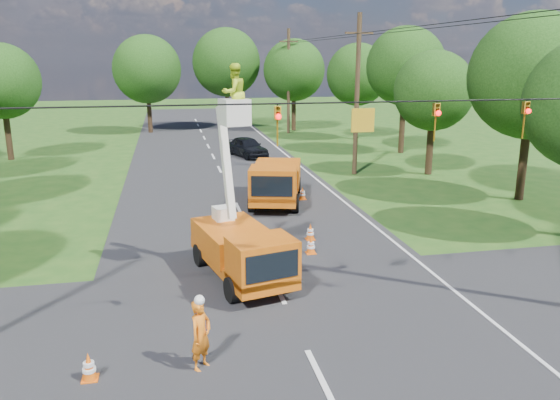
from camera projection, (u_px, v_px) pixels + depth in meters
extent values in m
plane|color=#204D17|center=(228.00, 187.00, 32.01)|extent=(140.00, 140.00, 0.00)
cube|color=black|center=(228.00, 187.00, 32.01)|extent=(12.00, 100.00, 0.06)
cube|color=black|center=(299.00, 335.00, 14.96)|extent=(56.00, 10.00, 0.07)
cube|color=silver|center=(320.00, 182.00, 33.10)|extent=(0.12, 90.00, 0.02)
cube|color=#D0610E|center=(240.00, 260.00, 18.69)|extent=(3.15, 5.66, 0.40)
cube|color=#D0610E|center=(262.00, 260.00, 16.83)|extent=(2.26, 1.93, 1.34)
cube|color=black|center=(272.00, 266.00, 16.16)|extent=(1.66, 0.44, 0.85)
cube|color=#D0610E|center=(233.00, 239.00, 19.17)|extent=(2.80, 3.70, 0.89)
cylinder|color=black|center=(232.00, 290.00, 16.88)|extent=(0.47, 0.86, 0.82)
cylinder|color=black|center=(286.00, 280.00, 17.65)|extent=(0.47, 0.86, 0.82)
cylinder|color=black|center=(200.00, 255.00, 19.85)|extent=(0.47, 0.86, 0.82)
cylinder|color=black|center=(248.00, 248.00, 20.62)|extent=(0.47, 0.86, 0.82)
cube|color=silver|center=(223.00, 213.00, 19.86)|extent=(0.81, 0.81, 0.49)
cube|color=silver|center=(226.00, 163.00, 18.93)|extent=(0.52, 1.22, 3.87)
cube|color=silver|center=(235.00, 112.00, 17.65)|extent=(1.02, 1.02, 0.85)
imported|color=#C6E526|center=(234.00, 93.00, 17.49)|extent=(1.14, 1.07, 1.86)
cube|color=#D0610E|center=(276.00, 189.00, 28.45)|extent=(3.74, 6.47, 0.46)
cube|color=#D0610E|center=(273.00, 183.00, 26.14)|extent=(2.61, 2.25, 1.53)
cube|color=black|center=(272.00, 186.00, 25.29)|extent=(1.88, 0.56, 0.97)
cube|color=#D0610E|center=(277.00, 173.00, 29.07)|extent=(3.28, 4.25, 1.02)
cylinder|color=black|center=(252.00, 203.00, 26.71)|extent=(0.56, 0.99, 0.94)
cylinder|color=black|center=(295.00, 203.00, 26.59)|extent=(0.56, 0.99, 0.94)
cylinder|color=black|center=(259.00, 185.00, 30.44)|extent=(0.56, 0.99, 0.94)
cylinder|color=black|center=(298.00, 185.00, 30.32)|extent=(0.56, 0.99, 0.94)
imported|color=orange|center=(201.00, 335.00, 13.15)|extent=(0.75, 0.78, 1.80)
imported|color=black|center=(247.00, 147.00, 41.49)|extent=(3.09, 4.76, 1.51)
cone|color=#E4590C|center=(311.00, 245.00, 21.03)|extent=(0.36, 0.36, 0.70)
cube|color=#E4590C|center=(311.00, 253.00, 21.11)|extent=(0.38, 0.38, 0.04)
cylinder|color=white|center=(311.00, 243.00, 21.01)|extent=(0.26, 0.26, 0.09)
cylinder|color=white|center=(311.00, 247.00, 21.05)|extent=(0.31, 0.31, 0.09)
cone|color=#E4590C|center=(310.00, 231.00, 22.62)|extent=(0.36, 0.36, 0.70)
cube|color=#E4590C|center=(310.00, 239.00, 22.71)|extent=(0.38, 0.38, 0.04)
cylinder|color=white|center=(310.00, 230.00, 22.60)|extent=(0.26, 0.26, 0.09)
cylinder|color=white|center=(310.00, 233.00, 22.64)|extent=(0.31, 0.31, 0.09)
cone|color=#E4590C|center=(89.00, 366.00, 12.78)|extent=(0.36, 0.36, 0.70)
cube|color=#E4590C|center=(90.00, 379.00, 12.87)|extent=(0.38, 0.38, 0.04)
cylinder|color=white|center=(89.00, 364.00, 12.77)|extent=(0.26, 0.26, 0.09)
cylinder|color=white|center=(89.00, 370.00, 12.81)|extent=(0.31, 0.31, 0.09)
cone|color=#E4590C|center=(302.00, 193.00, 29.00)|extent=(0.36, 0.36, 0.70)
cube|color=#E4590C|center=(302.00, 199.00, 29.09)|extent=(0.38, 0.38, 0.04)
cylinder|color=white|center=(302.00, 192.00, 28.98)|extent=(0.26, 0.26, 0.09)
cylinder|color=white|center=(302.00, 195.00, 29.02)|extent=(0.31, 0.31, 0.09)
cylinder|color=#4C3823|center=(357.00, 96.00, 34.28)|extent=(0.30, 0.30, 10.00)
cube|color=#4C3823|center=(359.00, 33.00, 33.31)|extent=(1.80, 0.12, 0.12)
cylinder|color=#4C3823|center=(289.00, 82.00, 53.22)|extent=(0.30, 0.30, 10.00)
cube|color=#4C3823|center=(289.00, 41.00, 52.25)|extent=(1.80, 0.12, 0.12)
cylinder|color=black|center=(282.00, 104.00, 13.25)|extent=(18.00, 0.04, 0.04)
cube|color=#C18E17|center=(363.00, 120.00, 13.78)|extent=(0.60, 0.05, 0.60)
imported|color=#C18E17|center=(278.00, 126.00, 13.38)|extent=(0.16, 0.20, 1.00)
sphere|color=#FF0C0C|center=(279.00, 117.00, 13.20)|extent=(0.14, 0.14, 0.14)
imported|color=#C18E17|center=(436.00, 122.00, 14.19)|extent=(0.16, 0.20, 1.00)
sphere|color=#FF0C0C|center=(439.00, 113.00, 14.01)|extent=(0.14, 0.14, 0.14)
imported|color=#C18E17|center=(525.00, 120.00, 14.69)|extent=(0.16, 0.20, 1.00)
sphere|color=#FF0C0C|center=(529.00, 111.00, 14.52)|extent=(0.14, 0.14, 0.14)
cylinder|color=#382616|center=(8.00, 132.00, 39.99)|extent=(0.44, 0.44, 4.05)
sphere|color=#17390F|center=(1.00, 81.00, 39.05)|extent=(5.40, 5.40, 5.40)
cylinder|color=#382616|center=(524.00, 157.00, 28.65)|extent=(0.44, 0.44, 4.58)
sphere|color=#17390F|center=(533.00, 76.00, 27.59)|extent=(6.40, 6.40, 6.40)
cylinder|color=#382616|center=(430.00, 145.00, 35.03)|extent=(0.44, 0.44, 3.78)
sphere|color=#17390F|center=(434.00, 91.00, 34.16)|extent=(5.00, 5.00, 5.00)
cylinder|color=#382616|center=(402.00, 123.00, 42.80)|extent=(0.44, 0.44, 4.75)
sphere|color=#17390F|center=(406.00, 66.00, 41.70)|extent=(6.00, 6.00, 6.00)
cylinder|color=#382616|center=(356.00, 116.00, 50.26)|extent=(0.44, 0.44, 4.14)
sphere|color=#17390F|center=(358.00, 74.00, 49.30)|extent=(5.60, 5.60, 5.60)
cylinder|color=#382616|center=(149.00, 111.00, 54.16)|extent=(0.44, 0.44, 4.40)
sphere|color=#17390F|center=(147.00, 69.00, 53.14)|extent=(6.60, 6.60, 6.60)
cylinder|color=#382616|center=(227.00, 105.00, 57.55)|extent=(0.44, 0.44, 4.84)
sphere|color=#17390F|center=(226.00, 62.00, 56.43)|extent=(7.00, 7.00, 7.00)
cylinder|color=#382616|center=(294.00, 109.00, 56.04)|extent=(0.44, 0.44, 4.31)
sphere|color=#17390F|center=(294.00, 70.00, 55.04)|extent=(6.20, 6.20, 6.20)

